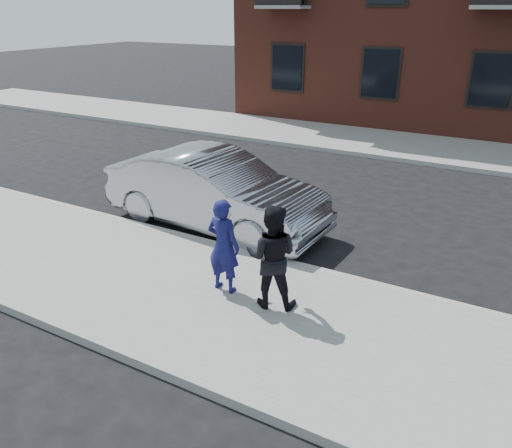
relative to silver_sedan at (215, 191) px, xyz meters
The scene contains 8 objects.
ground 4.90m from the silver_sedan, 31.15° to the right, with size 100.00×100.00×0.00m, color black.
near_sidewalk 5.02m from the silver_sedan, 33.62° to the right, with size 50.00×3.50×0.15m, color gray.
near_curb 4.31m from the silver_sedan, 12.94° to the right, with size 50.00×0.10×0.15m, color #999691.
far_sidewalk 9.71m from the silver_sedan, 64.70° to the left, with size 50.00×3.50×0.15m, color gray.
far_curb 8.12m from the silver_sedan, 59.25° to the left, with size 50.00×0.10×0.15m, color #999691.
silver_sedan is the anchor object (origin of this frame).
man_hoodie 2.95m from the silver_sedan, 53.82° to the right, with size 0.59×0.49×1.60m.
man_peacoat 3.56m from the silver_sedan, 42.46° to the right, with size 0.97×0.85×1.67m.
Camera 1 is at (1.56, -5.91, 4.47)m, focal length 35.00 mm.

